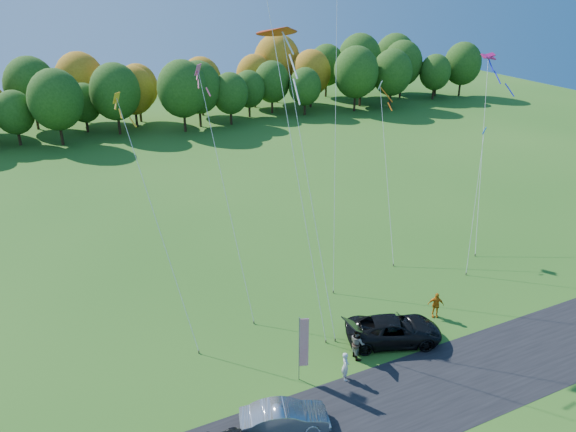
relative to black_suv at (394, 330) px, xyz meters
name	(u,v)px	position (x,y,z in m)	size (l,w,h in m)	color
ground	(334,367)	(-4.43, -0.53, -0.80)	(160.00, 160.00, 0.00)	#235B18
asphalt_strip	(374,413)	(-4.43, -4.53, -0.79)	(90.00, 6.00, 0.01)	black
tree_line	(132,133)	(-4.43, 54.47, -0.80)	(116.00, 12.00, 10.00)	#1E4711
black_suv	(394,330)	(0.00, 0.00, 0.00)	(2.65, 5.75, 1.60)	black
silver_sedan	(285,418)	(-9.00, -3.51, -0.08)	(1.52, 4.36, 1.44)	#A8A7AC
person_tailgate_a	(345,366)	(-4.42, -1.65, 0.06)	(0.63, 0.41, 1.72)	silver
person_tailgate_b	(357,343)	(-2.80, -0.32, 0.18)	(0.95, 0.74, 1.96)	gray
person_east	(436,305)	(3.99, 0.98, 0.07)	(1.02, 0.43, 1.75)	orange
feather_flag	(303,342)	(-6.53, -0.65, 1.68)	(0.51, 0.22, 4.05)	#999999
kite_delta_blue	(278,62)	(-4.52, 6.57, 15.19)	(3.02, 10.62, 31.74)	#4C3F33
kite_parafoil_orange	(336,73)	(2.38, 11.78, 13.26)	(7.62, 11.52, 28.52)	#4C3F33
kite_delta_red	(303,148)	(-2.89, 6.49, 10.01)	(2.97, 9.44, 18.96)	#4C3F33
kite_parafoil_rainbow	(482,151)	(15.29, 9.92, 6.32)	(7.68, 8.06, 14.59)	#4C3F33
kite_diamond_yellow	(157,224)	(-11.86, 7.71, 6.25)	(2.31, 7.88, 14.45)	#4C3F33
kite_diamond_white	(387,172)	(6.90, 11.21, 5.44)	(3.25, 7.62, 12.90)	#4C3F33
kite_diamond_pink	(224,188)	(-7.02, 9.47, 7.09)	(1.20, 8.43, 15.48)	#4C3F33
kite_diamond_blue_low	(475,202)	(11.02, 5.72, 4.21)	(3.32, 3.49, 10.36)	#4C3F33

